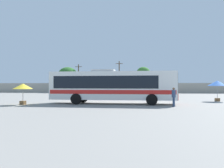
% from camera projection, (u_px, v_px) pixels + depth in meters
% --- Properties ---
extents(ground_plane, '(300.00, 300.00, 0.00)m').
position_uv_depth(ground_plane, '(127.00, 98.00, 32.01)').
color(ground_plane, gray).
extents(perimeter_wall, '(80.00, 0.30, 2.31)m').
position_uv_depth(perimeter_wall, '(131.00, 88.00, 51.59)').
color(perimeter_wall, '#9E998C').
rests_on(perimeter_wall, ground_plane).
extents(coach_bus_white_red, '(12.17, 2.98, 3.37)m').
position_uv_depth(coach_bus_white_red, '(111.00, 85.00, 21.85)').
color(coach_bus_white_red, white).
rests_on(coach_bus_white_red, ground_plane).
extents(attendant_by_bus_door, '(0.39, 0.39, 1.63)m').
position_uv_depth(attendant_by_bus_door, '(174.00, 96.00, 18.87)').
color(attendant_by_bus_door, '#33476B').
rests_on(attendant_by_bus_door, ground_plane).
extents(vendor_umbrella_near_gate_yellow, '(1.82, 1.82, 1.97)m').
position_uv_depth(vendor_umbrella_near_gate_yellow, '(23.00, 87.00, 20.85)').
color(vendor_umbrella_near_gate_yellow, gray).
rests_on(vendor_umbrella_near_gate_yellow, ground_plane).
extents(vendor_umbrella_secondary_blue, '(2.14, 2.14, 2.34)m').
position_uv_depth(vendor_umbrella_secondary_blue, '(217.00, 84.00, 25.16)').
color(vendor_umbrella_secondary_blue, gray).
rests_on(vendor_umbrella_secondary_blue, ground_plane).
extents(parked_car_leftmost_dark_blue, '(4.64, 2.17, 1.45)m').
position_uv_depth(parked_car_leftmost_dark_blue, '(64.00, 90.00, 49.30)').
color(parked_car_leftmost_dark_blue, navy).
rests_on(parked_car_leftmost_dark_blue, ground_plane).
extents(parked_car_second_maroon, '(4.72, 2.23, 1.41)m').
position_uv_depth(parked_car_second_maroon, '(96.00, 90.00, 48.10)').
color(parked_car_second_maroon, maroon).
rests_on(parked_car_second_maroon, ground_plane).
extents(parked_car_third_grey, '(4.31, 2.19, 1.54)m').
position_uv_depth(parked_car_third_grey, '(122.00, 90.00, 48.54)').
color(parked_car_third_grey, slate).
rests_on(parked_car_third_grey, ground_plane).
extents(parked_car_rightmost_red, '(4.40, 2.30, 1.52)m').
position_uv_depth(parked_car_rightmost_red, '(147.00, 90.00, 47.83)').
color(parked_car_rightmost_red, red).
rests_on(parked_car_rightmost_red, ground_plane).
extents(utility_pole_near, '(1.80, 0.29, 7.83)m').
position_uv_depth(utility_pole_near, '(119.00, 76.00, 55.85)').
color(utility_pole_near, '#4C3823').
rests_on(utility_pole_near, ground_plane).
extents(utility_pole_far, '(1.80, 0.24, 7.11)m').
position_uv_depth(utility_pole_far, '(78.00, 78.00, 56.76)').
color(utility_pole_far, '#4C3823').
rests_on(utility_pole_far, ground_plane).
extents(roadside_tree_left, '(4.98, 4.98, 6.40)m').
position_uv_depth(roadside_tree_left, '(68.00, 75.00, 56.62)').
color(roadside_tree_left, brown).
rests_on(roadside_tree_left, ground_plane).
extents(roadside_tree_midleft, '(3.85, 3.85, 5.70)m').
position_uv_depth(roadside_tree_midleft, '(104.00, 76.00, 56.86)').
color(roadside_tree_midleft, brown).
rests_on(roadside_tree_midleft, ground_plane).
extents(roadside_tree_midright, '(3.45, 3.45, 6.46)m').
position_uv_depth(roadside_tree_midright, '(143.00, 73.00, 56.68)').
color(roadside_tree_midright, brown).
rests_on(roadside_tree_midright, ground_plane).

